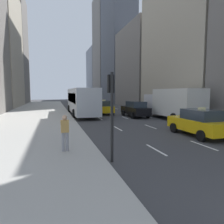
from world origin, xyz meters
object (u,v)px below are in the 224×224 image
box_truck (172,103)px  pedestrian_mid_block (65,131)px  taxi_lead (199,122)px  sedan_black_near (135,109)px  city_bus (81,101)px  taxi_second (103,107)px  traffic_light_pole (111,102)px

box_truck → pedestrian_mid_block: 14.40m
taxi_lead → sedan_black_near: taxi_lead is taller
city_bus → pedestrian_mid_block: size_ratio=7.04×
taxi_second → city_bus: (-2.81, 0.02, 0.91)m
taxi_lead → box_truck: (2.80, 7.42, 0.83)m
taxi_second → traffic_light_pole: size_ratio=1.22×
taxi_lead → box_truck: bearing=69.3°
taxi_lead → pedestrian_mid_block: (-8.51, -1.47, 0.19)m
box_truck → traffic_light_pole: bearing=-132.6°
taxi_lead → taxi_second: (-2.80, 14.26, 0.00)m
pedestrian_mid_block → traffic_light_pole: traffic_light_pole is taller
taxi_lead → pedestrian_mid_block: taxi_lead is taller
box_truck → pedestrian_mid_block: (-11.31, -8.89, -0.64)m
taxi_second → sedan_black_near: (2.80, -3.82, 0.02)m
taxi_second → traffic_light_pole: bearing=-102.9°
taxi_second → city_bus: 2.95m
sedan_black_near → traffic_light_pole: size_ratio=1.32×
box_truck → traffic_light_pole: 14.12m
sedan_black_near → pedestrian_mid_block: (-8.51, -11.90, 0.16)m
taxi_lead → traffic_light_pole: bearing=-156.4°
city_bus → box_truck: 10.85m
taxi_lead → traffic_light_pole: traffic_light_pole is taller
sedan_black_near → traffic_light_pole: 15.07m
taxi_second → box_truck: size_ratio=0.52×
sedan_black_near → pedestrian_mid_block: pedestrian_mid_block is taller
pedestrian_mid_block → traffic_light_pole: (1.76, -1.48, 1.34)m
city_bus → taxi_lead: bearing=-68.5°
city_bus → pedestrian_mid_block: bearing=-100.4°
traffic_light_pole → pedestrian_mid_block: bearing=139.8°
pedestrian_mid_block → sedan_black_near: bearing=54.4°
taxi_second → pedestrian_mid_block: (-5.71, -15.72, 0.19)m
sedan_black_near → traffic_light_pole: traffic_light_pole is taller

